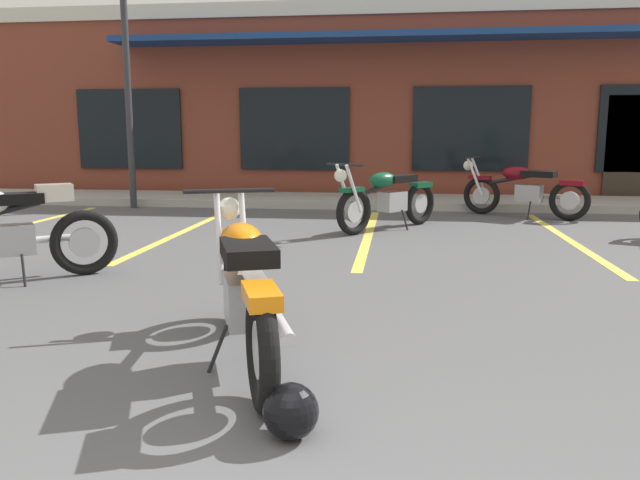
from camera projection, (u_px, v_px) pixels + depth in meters
The scene contains 9 objects.
ground_plane at pixel (345, 309), 4.92m from camera, with size 80.00×80.00×0.00m, color #515154.
sidewalk_kerb at pixel (378, 201), 12.02m from camera, with size 22.00×1.80×0.14m, color #A8A59E.
brick_storefront_building at pixel (385, 107), 15.68m from camera, with size 18.15×6.87×4.03m.
painted_stall_lines at pixel (368, 234), 8.51m from camera, with size 10.54×4.80×0.01m.
motorcycle_foreground_classic at pixel (245, 286), 3.76m from camera, with size 1.05×2.02×0.98m.
motorcycle_black_cruiser at pixel (523, 189), 10.20m from camera, with size 1.92×1.26×0.98m.
motorcycle_silver_naked at pixel (388, 198), 8.88m from camera, with size 1.54×1.75×0.98m.
helmet_on_pavement at pixel (291, 411), 2.83m from camera, with size 0.26×0.26×0.26m.
parking_lot_lamp_post at pixel (122, 39), 10.89m from camera, with size 0.24×0.76×4.58m.
Camera 1 is at (0.40, -1.23, 1.38)m, focal length 34.95 mm.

